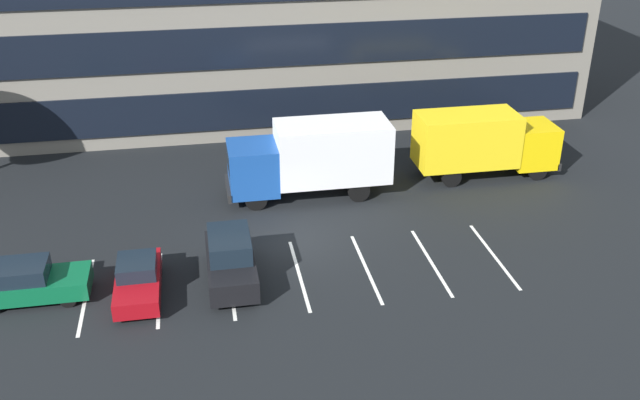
# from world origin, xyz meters

# --- Properties ---
(ground_plane) EXTENTS (120.00, 120.00, 0.00)m
(ground_plane) POSITION_xyz_m (0.00, 0.00, 0.00)
(ground_plane) COLOR black
(lot_markings) EXTENTS (16.94, 5.40, 0.01)m
(lot_markings) POSITION_xyz_m (0.00, -2.62, 0.00)
(lot_markings) COLOR silver
(lot_markings) RESTS_ON ground_plane
(box_truck_blue) EXTENTS (8.01, 2.65, 3.71)m
(box_truck_blue) POSITION_xyz_m (1.78, 4.58, 2.09)
(box_truck_blue) COLOR #194799
(box_truck_blue) RESTS_ON ground_plane
(box_truck_yellow_all) EXTENTS (7.47, 2.47, 3.46)m
(box_truck_yellow_all) POSITION_xyz_m (10.89, 5.29, 1.95)
(box_truck_yellow_all) COLOR yellow
(box_truck_yellow_all) RESTS_ON ground_plane
(sedan_forest) EXTENTS (4.35, 1.82, 1.56)m
(sedan_forest) POSITION_xyz_m (-10.38, -2.47, 0.74)
(sedan_forest) COLOR #0C5933
(sedan_forest) RESTS_ON ground_plane
(suv_black) EXTENTS (1.87, 4.40, 1.99)m
(suv_black) POSITION_xyz_m (-2.74, -2.53, 0.96)
(suv_black) COLOR black
(suv_black) RESTS_ON ground_plane
(sedan_maroon) EXTENTS (1.68, 4.01, 1.44)m
(sedan_maroon) POSITION_xyz_m (-6.34, -2.88, 0.68)
(sedan_maroon) COLOR maroon
(sedan_maroon) RESTS_ON ground_plane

